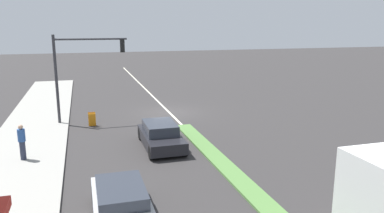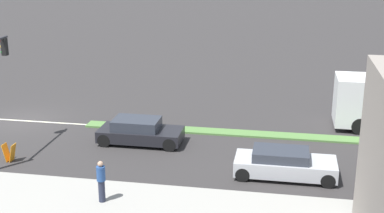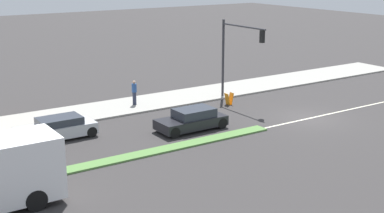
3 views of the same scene
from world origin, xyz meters
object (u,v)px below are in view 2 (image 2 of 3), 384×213
Objects in this scene: warning_aframe_sign at (9,153)px; sedan_dark at (140,132)px; sedan_silver at (284,164)px; pedestrian at (101,180)px.

sedan_dark is at bearing 122.00° from warning_aframe_sign.
warning_aframe_sign is 12.64m from sedan_silver.
pedestrian reaches higher than sedan_silver.
sedan_dark is 7.80m from sedan_silver.
sedan_dark is at bearing -111.05° from sedan_silver.
sedan_dark is (-3.34, 5.35, 0.19)m from warning_aframe_sign.
warning_aframe_sign is 0.19× the size of sedan_silver.
sedan_dark is at bearing -177.12° from pedestrian.
pedestrian is at bearing -60.94° from sedan_silver.
sedan_silver is (-3.86, 6.94, -0.41)m from pedestrian.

